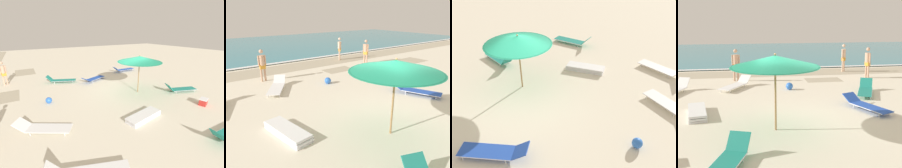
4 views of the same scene
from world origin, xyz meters
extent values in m
cube|color=beige|center=(0.00, 0.00, -0.08)|extent=(60.00, 60.00, 0.16)
cylinder|color=#9E7547|center=(-0.64, -0.56, 1.09)|extent=(0.06, 0.06, 2.19)
cone|color=#1E936B|center=(-0.64, -0.56, 2.19)|extent=(2.76, 2.76, 0.35)
cylinder|color=#166E50|center=(-0.64, -0.56, 2.02)|extent=(2.68, 2.68, 0.01)
sphere|color=#9E7547|center=(-0.64, -0.56, 2.39)|extent=(0.07, 0.07, 0.07)
cube|color=white|center=(-3.29, 1.30, 0.06)|extent=(0.88, 1.87, 0.03)
cube|color=silver|center=(-3.29, 1.30, 0.03)|extent=(0.90, 1.91, 0.04)
cube|color=white|center=(-3.29, 1.29, 0.14)|extent=(0.88, 1.87, 0.03)
cube|color=silver|center=(-3.29, 1.29, 0.11)|extent=(0.90, 1.91, 0.04)
cube|color=white|center=(-3.29, 1.32, 0.23)|extent=(0.88, 1.87, 0.03)
cube|color=silver|center=(-3.29, 1.32, 0.20)|extent=(0.90, 1.91, 0.04)
cube|color=#1E8475|center=(-2.13, -3.21, 0.17)|extent=(1.14, 1.81, 0.03)
cylinder|color=silver|center=(-2.41, -3.11, 0.17)|extent=(0.60, 1.62, 0.03)
cylinder|color=silver|center=(-1.85, -3.31, 0.17)|extent=(0.60, 1.62, 0.03)
cube|color=#1E8475|center=(-1.78, -2.23, 0.38)|extent=(0.68, 0.57, 0.42)
cylinder|color=silver|center=(-2.60, -3.75, 0.08)|extent=(0.03, 0.03, 0.16)
cylinder|color=silver|center=(-2.12, -3.92, 0.08)|extent=(0.03, 0.03, 0.16)
cylinder|color=silver|center=(-2.15, -2.50, 0.08)|extent=(0.03, 0.03, 0.16)
cylinder|color=silver|center=(-1.67, -2.67, 0.08)|extent=(0.03, 0.03, 0.16)
cube|color=blue|center=(3.09, 0.78, 0.17)|extent=(1.19, 1.79, 0.03)
cylinder|color=silver|center=(2.81, 0.66, 0.17)|extent=(0.66, 1.58, 0.03)
cylinder|color=silver|center=(3.36, 0.89, 0.17)|extent=(0.66, 1.58, 0.03)
cube|color=blue|center=(2.68, 1.78, 0.31)|extent=(0.72, 0.67, 0.30)
cylinder|color=silver|center=(3.10, 0.07, 0.08)|extent=(0.03, 0.03, 0.16)
cylinder|color=silver|center=(3.57, 0.26, 0.08)|extent=(0.03, 0.03, 0.16)
cylinder|color=silver|center=(2.60, 1.29, 0.08)|extent=(0.03, 0.03, 0.16)
cylinder|color=silver|center=(3.07, 1.48, 0.08)|extent=(0.03, 0.03, 0.16)
cube|color=white|center=(-4.89, 4.45, 0.17)|extent=(1.24, 1.98, 0.03)
cylinder|color=silver|center=(-5.17, 4.56, 0.17)|extent=(0.70, 1.78, 0.03)
cylinder|color=silver|center=(-4.61, 4.34, 0.17)|extent=(0.70, 1.78, 0.03)
cylinder|color=silver|center=(-5.39, 3.85, 0.08)|extent=(0.03, 0.03, 0.16)
cylinder|color=silver|center=(-4.92, 3.67, 0.08)|extent=(0.03, 0.03, 0.16)
cylinder|color=silver|center=(-4.87, 5.23, 0.08)|extent=(0.03, 0.03, 0.16)
cylinder|color=silver|center=(-4.39, 5.05, 0.08)|extent=(0.03, 0.03, 0.16)
cube|color=#1E8475|center=(-5.97, -0.91, 0.17)|extent=(0.70, 1.87, 0.03)
cylinder|color=silver|center=(-6.27, -0.89, 0.17)|extent=(0.13, 1.84, 0.03)
cylinder|color=silver|center=(-5.67, -0.92, 0.17)|extent=(0.13, 1.84, 0.03)
cube|color=#1E8475|center=(-5.91, 0.20, 0.37)|extent=(0.60, 0.44, 0.41)
cylinder|color=silver|center=(-6.26, -1.61, 0.08)|extent=(0.03, 0.03, 0.16)
cylinder|color=silver|center=(-5.75, -1.64, 0.08)|extent=(0.03, 0.03, 0.16)
cylinder|color=silver|center=(-6.19, -0.18, 0.08)|extent=(0.03, 0.03, 0.16)
cylinder|color=silver|center=(-5.68, -0.20, 0.08)|extent=(0.03, 0.03, 0.16)
cube|color=white|center=(-2.11, 5.20, 0.17)|extent=(1.40, 1.78, 0.03)
cylinder|color=silver|center=(-2.37, 5.35, 0.17)|extent=(0.92, 1.48, 0.03)
cylinder|color=silver|center=(-1.85, 5.04, 0.17)|extent=(0.92, 1.48, 0.03)
cylinder|color=silver|center=(-2.68, 4.76, 0.08)|extent=(0.03, 0.03, 0.16)
cylinder|color=silver|center=(-2.24, 4.49, 0.08)|extent=(0.03, 0.03, 0.16)
cylinder|color=silver|center=(-1.54, 5.64, 0.08)|extent=(0.03, 0.03, 0.16)
sphere|color=blue|center=(0.61, 4.80, 0.17)|extent=(0.35, 0.35, 0.35)
cube|color=red|center=(-3.92, -2.42, 0.16)|extent=(0.46, 0.56, 0.32)
cube|color=white|center=(-3.92, -2.42, 0.35)|extent=(0.48, 0.58, 0.05)
camera|label=1|loc=(-7.69, 5.63, 3.82)|focal=24.00mm
camera|label=2|loc=(-5.62, -4.44, 3.66)|focal=35.00mm
camera|label=3|loc=(6.73, 5.37, 5.99)|focal=40.00mm
camera|label=4|loc=(-1.61, -9.83, 3.53)|focal=50.00mm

